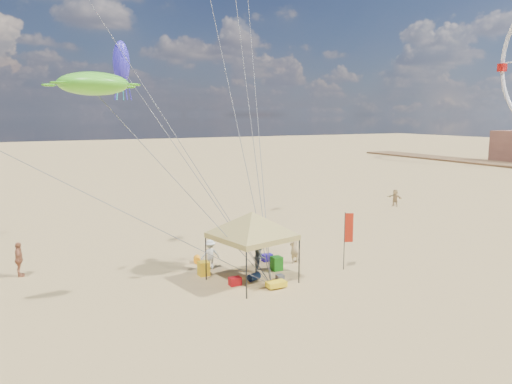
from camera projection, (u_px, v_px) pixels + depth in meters
ground at (286, 288)px, 22.20m from camera, size 280.00×280.00×0.00m
canopy_tent at (252, 214)px, 22.52m from camera, size 6.18×6.18×3.89m
feather_flag at (348, 231)px, 24.50m from camera, size 0.43×0.19×2.98m
cooler_red at (235, 281)px, 22.47m from camera, size 0.54×0.38×0.38m
cooler_blue at (267, 257)px, 26.21m from camera, size 0.54×0.38×0.38m
bag_navy at (254, 277)px, 23.14m from camera, size 0.69×0.54×0.36m
bag_orange at (197, 259)px, 25.91m from camera, size 0.54×0.69×0.36m
chair_green at (277, 263)px, 24.65m from camera, size 0.50×0.50×0.70m
chair_yellow at (204, 269)px, 23.82m from camera, size 0.50×0.50×0.70m
crate_grey at (280, 278)px, 23.14m from camera, size 0.34×0.30×0.28m
beach_cart at (276, 284)px, 22.08m from camera, size 0.90×0.50×0.24m
person_near_a at (294, 247)px, 25.78m from camera, size 0.72×0.60×1.69m
person_near_b at (260, 256)px, 24.42m from camera, size 0.92×0.95×1.54m
person_near_c at (210, 254)px, 24.72m from camera, size 1.06×0.69×1.55m
person_far_a at (19, 259)px, 23.59m from camera, size 0.49×1.04×1.72m
person_far_c at (395, 198)px, 41.76m from camera, size 0.86×1.46×1.50m
turtle_kite at (93, 84)px, 19.73m from camera, size 3.44×3.10×0.95m
squid_kite at (121, 63)px, 24.81m from camera, size 0.86×0.86×2.21m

